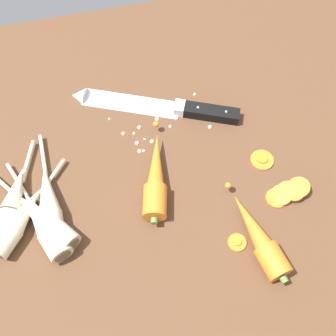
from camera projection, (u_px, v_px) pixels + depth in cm
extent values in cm
cube|color=brown|center=(166.00, 168.00, 79.37)|extent=(120.00, 90.00, 4.00)
cube|color=silver|center=(131.00, 104.00, 84.25)|extent=(20.03, 12.28, 0.50)
cone|color=silver|center=(79.00, 96.00, 85.26)|extent=(4.37, 4.85, 3.96)
cube|color=silver|center=(179.00, 108.00, 82.60)|extent=(3.04, 3.50, 2.20)
cube|color=black|center=(211.00, 113.00, 82.01)|extent=(11.17, 7.10, 2.20)
sphere|color=silver|center=(198.00, 107.00, 81.30)|extent=(0.50, 0.50, 0.50)
sphere|color=silver|center=(226.00, 112.00, 80.80)|extent=(0.50, 0.50, 0.50)
cylinder|color=orange|center=(155.00, 202.00, 71.38)|extent=(5.54, 6.71, 4.20)
cone|color=orange|center=(156.00, 167.00, 74.81)|extent=(7.42, 14.56, 3.99)
sphere|color=orange|center=(158.00, 124.00, 79.48)|extent=(1.20, 1.20, 1.20)
cylinder|color=#5B7F3D|center=(154.00, 221.00, 69.65)|extent=(1.41, 1.27, 1.20)
cylinder|color=orange|center=(273.00, 261.00, 66.24)|extent=(5.12, 6.00, 4.20)
cone|color=orange|center=(253.00, 227.00, 69.07)|extent=(6.31, 13.25, 3.99)
sphere|color=orange|center=(228.00, 185.00, 72.93)|extent=(1.20, 1.20, 1.20)
cylinder|color=#5B7F3D|center=(284.00, 279.00, 64.79)|extent=(1.37, 1.21, 1.20)
cylinder|color=beige|center=(55.00, 244.00, 67.75)|extent=(5.61, 6.23, 4.00)
cone|color=beige|center=(36.00, 212.00, 70.58)|extent=(6.90, 9.84, 3.80)
cylinder|color=beige|center=(19.00, 183.00, 74.26)|extent=(4.30, 9.38, 0.70)
cylinder|color=brown|center=(63.00, 256.00, 66.73)|extent=(2.71, 1.32, 2.80)
cylinder|color=beige|center=(52.00, 226.00, 69.30)|extent=(4.13, 5.27, 4.00)
cone|color=beige|center=(47.00, 189.00, 72.70)|extent=(4.03, 9.29, 3.80)
cylinder|color=beige|center=(43.00, 157.00, 76.97)|extent=(0.95, 9.96, 0.70)
cylinder|color=brown|center=(54.00, 240.00, 68.08)|extent=(2.81, 0.37, 2.80)
cylinder|color=beige|center=(4.00, 241.00, 67.99)|extent=(6.09, 6.20, 4.00)
cone|color=beige|center=(27.00, 208.00, 70.90)|extent=(8.27, 8.93, 3.80)
cylinder|color=beige|center=(50.00, 179.00, 74.67)|extent=(6.30, 7.50, 0.70)
cylinder|color=beige|center=(7.00, 225.00, 69.38)|extent=(5.24, 5.65, 4.00)
cone|color=beige|center=(17.00, 191.00, 72.53)|extent=(6.18, 9.02, 3.80)
cylinder|color=beige|center=(28.00, 161.00, 76.54)|extent=(3.44, 8.70, 0.70)
cylinder|color=brown|center=(4.00, 238.00, 68.24)|extent=(2.75, 1.16, 2.80)
cylinder|color=beige|center=(61.00, 235.00, 68.47)|extent=(6.34, 6.61, 4.00)
cone|color=beige|center=(32.00, 210.00, 70.77)|extent=(8.60, 9.80, 3.80)
cylinder|color=beige|center=(6.00, 187.00, 73.91)|extent=(6.55, 8.58, 0.70)
cylinder|color=brown|center=(72.00, 245.00, 67.64)|extent=(2.44, 1.90, 2.80)
cylinder|color=orange|center=(277.00, 198.00, 73.69)|extent=(3.87, 3.87, 0.70)
cylinder|color=orange|center=(282.00, 195.00, 73.68)|extent=(3.94, 3.93, 2.18)
cylinder|color=orange|center=(287.00, 191.00, 73.76)|extent=(3.81, 3.82, 2.30)
cylinder|color=orange|center=(294.00, 192.00, 73.47)|extent=(3.73, 3.67, 1.81)
cylinder|color=orange|center=(299.00, 187.00, 73.60)|extent=(3.97, 3.92, 1.95)
cylinder|color=orange|center=(237.00, 242.00, 69.62)|extent=(3.18, 3.18, 0.70)
cylinder|color=orange|center=(237.00, 242.00, 69.39)|extent=(1.33, 1.33, 0.16)
cylinder|color=orange|center=(262.00, 160.00, 77.59)|extent=(4.40, 4.40, 0.70)
cylinder|color=orange|center=(263.00, 159.00, 77.36)|extent=(1.85, 1.85, 0.16)
sphere|color=beige|center=(210.00, 126.00, 81.31)|extent=(0.82, 0.82, 0.82)
sphere|color=beige|center=(180.00, 116.00, 82.73)|extent=(0.48, 0.48, 0.48)
sphere|color=beige|center=(145.00, 139.00, 80.06)|extent=(0.45, 0.45, 0.45)
sphere|color=beige|center=(152.00, 140.00, 79.62)|extent=(0.85, 0.85, 0.85)
sphere|color=beige|center=(123.00, 132.00, 80.57)|extent=(0.77, 0.77, 0.77)
sphere|color=beige|center=(144.00, 150.00, 78.71)|extent=(0.54, 0.54, 0.54)
sphere|color=beige|center=(109.00, 118.00, 82.38)|extent=(0.54, 0.54, 0.54)
sphere|color=beige|center=(170.00, 126.00, 81.44)|extent=(0.67, 0.67, 0.67)
sphere|color=beige|center=(139.00, 126.00, 81.26)|extent=(0.81, 0.81, 0.81)
sphere|color=beige|center=(195.00, 93.00, 85.40)|extent=(0.71, 0.71, 0.71)
sphere|color=beige|center=(134.00, 133.00, 80.64)|extent=(0.63, 0.63, 0.63)
sphere|color=beige|center=(140.00, 150.00, 78.56)|extent=(0.79, 0.79, 0.79)
sphere|color=beige|center=(184.00, 104.00, 84.23)|extent=(0.43, 0.43, 0.43)
sphere|color=beige|center=(137.00, 142.00, 79.43)|extent=(0.85, 0.85, 0.85)
sphere|color=beige|center=(177.00, 104.00, 84.15)|extent=(0.50, 0.50, 0.50)
sphere|color=beige|center=(157.00, 118.00, 82.25)|extent=(0.85, 0.85, 0.85)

